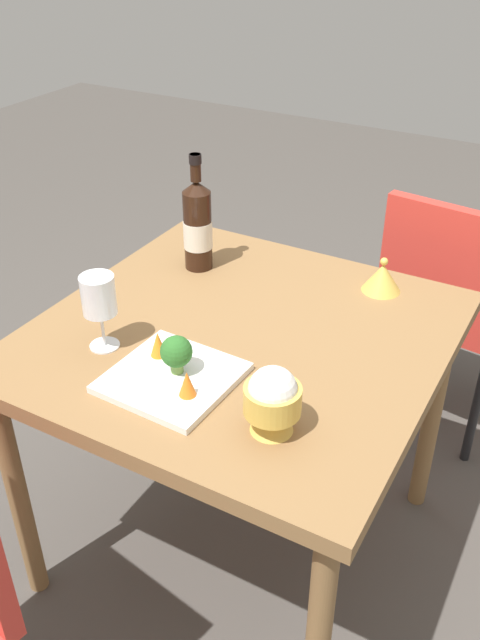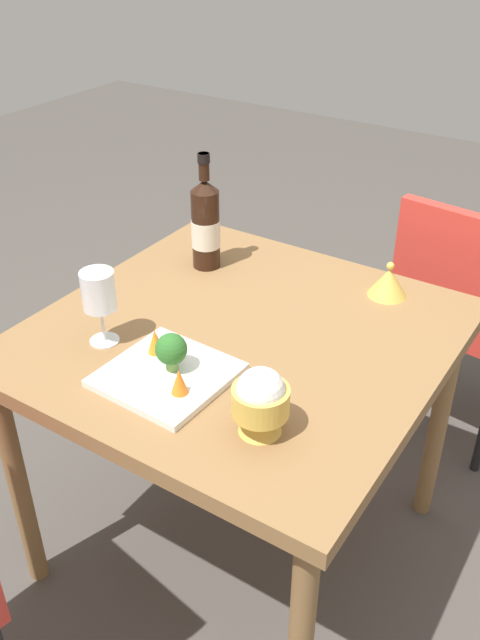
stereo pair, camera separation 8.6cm
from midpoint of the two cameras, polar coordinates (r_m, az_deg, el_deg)
The scene contains 11 objects.
ground_plane at distance 2.09m, azimuth -1.24°, elevation -17.72°, with size 8.00×8.00×0.00m, color #4C4742.
dining_table at distance 1.65m, azimuth -1.50°, elevation -3.27°, with size 0.92×0.92×0.72m.
chair_by_wall at distance 2.20m, azimuth 15.90°, elevation 1.87°, with size 0.45×0.45×0.85m.
wine_bottle at distance 1.83m, azimuth -4.90°, elevation 7.85°, with size 0.08×0.08×0.32m.
wine_glass at distance 1.52m, azimuth -13.25°, elevation 1.84°, with size 0.08×0.08×0.18m.
rice_bowl at distance 1.28m, azimuth 0.78°, elevation -6.63°, with size 0.11×0.11×0.14m.
rice_bowl_lid at distance 1.78m, azimuth 10.37°, elevation 3.49°, with size 0.10×0.10×0.09m.
serving_plate at distance 1.45m, azimuth -7.34°, elevation -4.81°, with size 0.26×0.26×0.02m.
broccoli_floret at distance 1.43m, azimuth -7.03°, elevation -2.72°, with size 0.07×0.07×0.09m.
carrot_garnish_left at distance 1.38m, azimuth -6.21°, elevation -5.30°, with size 0.04×0.04×0.06m.
carrot_garnish_right at distance 1.50m, azimuth -8.46°, elevation -2.01°, with size 0.04×0.04×0.06m.
Camera 1 is at (-0.66, 1.17, 1.60)m, focal length 38.55 mm.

